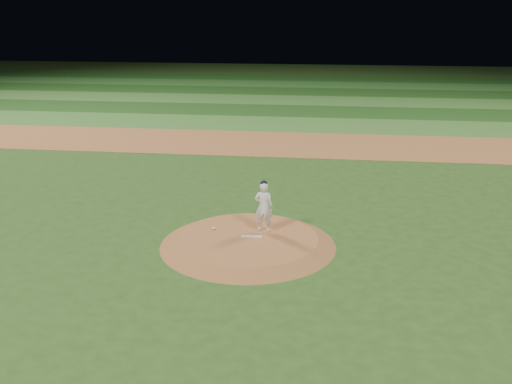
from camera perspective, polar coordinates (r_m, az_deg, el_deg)
name	(u,v)px	position (r m, az deg, el deg)	size (l,w,h in m)	color
ground	(248,245)	(17.98, -0.81, -5.29)	(120.00, 120.00, 0.00)	#2A4F19
infield_dirt_band	(284,144)	(31.26, 2.79, 4.84)	(70.00, 6.00, 0.02)	#A56333
outfield_stripe_0	(291,124)	(36.62, 3.49, 6.77)	(70.00, 5.00, 0.02)	#3B742A
outfield_stripe_1	(295,111)	(41.53, 3.97, 8.10)	(70.00, 5.00, 0.02)	#1F4A17
outfield_stripe_2	(299,100)	(46.46, 4.35, 9.14)	(70.00, 5.00, 0.02)	#3A732A
outfield_stripe_3	(302,92)	(51.40, 4.66, 9.98)	(70.00, 5.00, 0.02)	#1D4A17
outfield_stripe_4	(305,84)	(56.35, 4.91, 10.68)	(70.00, 5.00, 0.02)	#2F6C27
outfield_stripe_5	(307,78)	(61.31, 5.13, 11.26)	(70.00, 5.00, 0.02)	#1C4E19
pitchers_mound	(248,241)	(17.93, -0.81, -4.93)	(5.50, 5.50, 0.25)	#A46232
pitching_rubber	(252,236)	(17.91, -0.45, -4.47)	(0.64, 0.16, 0.03)	silver
rosin_bag	(214,228)	(18.55, -4.26, -3.64)	(0.13, 0.13, 0.07)	silver
pitcher_on_mound	(264,206)	(18.10, 0.78, -1.46)	(0.63, 0.44, 1.69)	white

